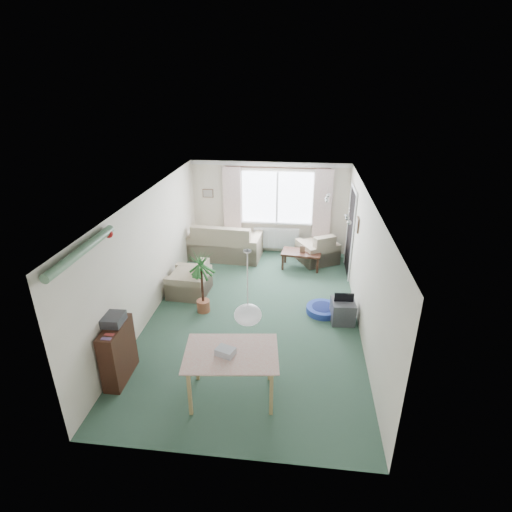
# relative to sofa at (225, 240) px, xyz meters

# --- Properties ---
(ground) EXTENTS (6.50, 6.50, 0.00)m
(ground) POSITION_rel_sofa_xyz_m (1.10, -2.75, -0.46)
(ground) COLOR #2D4B3B
(window) EXTENTS (1.80, 0.03, 1.30)m
(window) POSITION_rel_sofa_xyz_m (1.30, 0.48, 1.04)
(window) COLOR white
(curtain_rod) EXTENTS (2.60, 0.03, 0.03)m
(curtain_rod) POSITION_rel_sofa_xyz_m (1.30, 0.40, 1.81)
(curtain_rod) COLOR black
(curtain_left) EXTENTS (0.45, 0.08, 2.00)m
(curtain_left) POSITION_rel_sofa_xyz_m (0.15, 0.38, 0.81)
(curtain_left) COLOR beige
(curtain_right) EXTENTS (0.45, 0.08, 2.00)m
(curtain_right) POSITION_rel_sofa_xyz_m (2.45, 0.38, 0.81)
(curtain_right) COLOR beige
(radiator) EXTENTS (1.20, 0.10, 0.55)m
(radiator) POSITION_rel_sofa_xyz_m (1.30, 0.44, -0.06)
(radiator) COLOR white
(doorway) EXTENTS (0.03, 0.95, 2.00)m
(doorway) POSITION_rel_sofa_xyz_m (3.08, -0.55, 0.54)
(doorway) COLOR black
(pendant_lamp) EXTENTS (0.36, 0.36, 0.36)m
(pendant_lamp) POSITION_rel_sofa_xyz_m (1.30, -5.05, 1.02)
(pendant_lamp) COLOR white
(tinsel_garland) EXTENTS (1.60, 1.60, 0.12)m
(tinsel_garland) POSITION_rel_sofa_xyz_m (-0.82, -5.05, 1.82)
(tinsel_garland) COLOR #196626
(bauble_cluster_a) EXTENTS (0.20, 0.20, 0.20)m
(bauble_cluster_a) POSITION_rel_sofa_xyz_m (2.40, -1.85, 1.76)
(bauble_cluster_a) COLOR silver
(bauble_cluster_b) EXTENTS (0.20, 0.20, 0.20)m
(bauble_cluster_b) POSITION_rel_sofa_xyz_m (2.70, -3.05, 1.76)
(bauble_cluster_b) COLOR silver
(wall_picture_back) EXTENTS (0.28, 0.03, 0.22)m
(wall_picture_back) POSITION_rel_sofa_xyz_m (-0.50, 0.48, 1.09)
(wall_picture_back) COLOR brown
(wall_picture_right) EXTENTS (0.03, 0.24, 0.30)m
(wall_picture_right) POSITION_rel_sofa_xyz_m (3.08, -1.55, 1.09)
(wall_picture_right) COLOR brown
(sofa) EXTENTS (1.92, 1.11, 0.93)m
(sofa) POSITION_rel_sofa_xyz_m (0.00, 0.00, 0.00)
(sofa) COLOR beige
(sofa) RESTS_ON ground
(armchair_corner) EXTENTS (1.16, 1.14, 0.78)m
(armchair_corner) POSITION_rel_sofa_xyz_m (2.38, -0.02, -0.08)
(armchair_corner) COLOR #B8B08B
(armchair_corner) RESTS_ON ground
(armchair_left) EXTENTS (0.85, 0.89, 0.76)m
(armchair_left) POSITION_rel_sofa_xyz_m (-0.40, -2.02, -0.09)
(armchair_left) COLOR #CCAF9A
(armchair_left) RESTS_ON ground
(coffee_table) EXTENTS (0.99, 0.62, 0.42)m
(coffee_table) POSITION_rel_sofa_xyz_m (1.98, -0.46, -0.25)
(coffee_table) COLOR black
(coffee_table) RESTS_ON ground
(photo_frame) EXTENTS (0.12, 0.04, 0.16)m
(photo_frame) POSITION_rel_sofa_xyz_m (2.00, -0.47, 0.04)
(photo_frame) COLOR brown
(photo_frame) RESTS_ON coffee_table
(bookshelf) EXTENTS (0.27, 0.77, 0.94)m
(bookshelf) POSITION_rel_sofa_xyz_m (-0.74, -4.76, 0.01)
(bookshelf) COLOR black
(bookshelf) RESTS_ON ground
(hifi_box) EXTENTS (0.29, 0.36, 0.14)m
(hifi_box) POSITION_rel_sofa_xyz_m (-0.77, -4.68, 0.55)
(hifi_box) COLOR #333237
(hifi_box) RESTS_ON bookshelf
(houseplant) EXTENTS (0.71, 0.71, 1.30)m
(houseplant) POSITION_rel_sofa_xyz_m (0.07, -2.71, 0.18)
(houseplant) COLOR #21541D
(houseplant) RESTS_ON ground
(dining_table) EXTENTS (1.29, 0.94, 0.76)m
(dining_table) POSITION_rel_sofa_xyz_m (1.04, -4.95, -0.09)
(dining_table) COLOR tan
(dining_table) RESTS_ON ground
(gift_box) EXTENTS (0.30, 0.25, 0.12)m
(gift_box) POSITION_rel_sofa_xyz_m (0.97, -5.00, 0.35)
(gift_box) COLOR #ADADB8
(gift_box) RESTS_ON dining_table
(tv_cube) EXTENTS (0.47, 0.51, 0.43)m
(tv_cube) POSITION_rel_sofa_xyz_m (2.80, -2.74, -0.25)
(tv_cube) COLOR #343439
(tv_cube) RESTS_ON ground
(pet_bed) EXTENTS (0.72, 0.72, 0.13)m
(pet_bed) POSITION_rel_sofa_xyz_m (2.44, -2.48, -0.40)
(pet_bed) COLOR navy
(pet_bed) RESTS_ON ground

